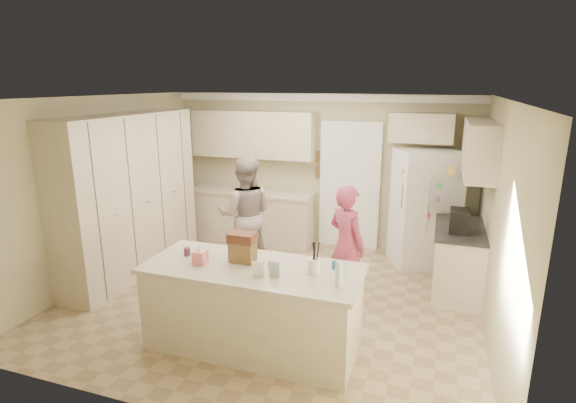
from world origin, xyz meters
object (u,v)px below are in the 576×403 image
(utensil_crock, at_px, (314,266))
(coffee_maker, at_px, (459,221))
(tissue_box, at_px, (200,257))
(teen_boy, at_px, (245,215))
(island_base, at_px, (253,309))
(dollhouse_body, at_px, (243,252))
(refrigerator, at_px, (425,208))
(teen_girl, at_px, (346,244))

(utensil_crock, bearing_deg, coffee_maker, 52.88)
(tissue_box, relative_size, teen_boy, 0.08)
(island_base, bearing_deg, dollhouse_body, 146.31)
(coffee_maker, height_order, utensil_crock, coffee_maker)
(refrigerator, bearing_deg, teen_boy, 178.50)
(coffee_maker, xyz_separation_m, teen_girl, (-1.33, -0.53, -0.29))
(island_base, height_order, teen_boy, teen_boy)
(teen_girl, bearing_deg, island_base, 95.32)
(refrigerator, relative_size, utensil_crock, 12.00)
(dollhouse_body, height_order, teen_girl, teen_girl)
(coffee_maker, distance_m, teen_boy, 2.98)
(coffee_maker, bearing_deg, island_base, -137.17)
(coffee_maker, bearing_deg, teen_boy, -179.72)
(dollhouse_body, bearing_deg, coffee_maker, 39.29)
(teen_girl, bearing_deg, teen_boy, 15.44)
(refrigerator, bearing_deg, island_base, -143.20)
(tissue_box, distance_m, dollhouse_body, 0.45)
(coffee_maker, distance_m, tissue_box, 3.28)
(coffee_maker, height_order, island_base, coffee_maker)
(tissue_box, relative_size, teen_girl, 0.09)
(refrigerator, height_order, teen_boy, refrigerator)
(tissue_box, bearing_deg, teen_boy, 100.62)
(coffee_maker, distance_m, island_base, 2.87)
(dollhouse_body, height_order, teen_boy, teen_boy)
(refrigerator, relative_size, island_base, 0.82)
(refrigerator, xyz_separation_m, teen_girl, (-0.89, -1.61, -0.12))
(refrigerator, relative_size, tissue_box, 12.86)
(tissue_box, xyz_separation_m, dollhouse_body, (0.40, 0.20, 0.04))
(coffee_maker, relative_size, teen_boy, 0.17)
(island_base, bearing_deg, coffee_maker, 42.83)
(dollhouse_body, xyz_separation_m, teen_girl, (0.87, 1.27, -0.26))
(island_base, bearing_deg, tissue_box, -169.70)
(coffee_maker, height_order, dollhouse_body, coffee_maker)
(utensil_crock, relative_size, teen_girl, 0.10)
(utensil_crock, distance_m, tissue_box, 1.21)
(teen_boy, relative_size, teen_girl, 1.12)
(refrigerator, distance_m, tissue_box, 3.76)
(coffee_maker, height_order, teen_girl, teen_girl)
(utensil_crock, bearing_deg, teen_girl, 87.11)
(island_base, height_order, teen_girl, teen_girl)
(coffee_maker, relative_size, dollhouse_body, 1.15)
(island_base, relative_size, dollhouse_body, 8.46)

